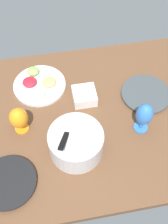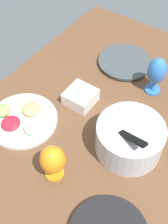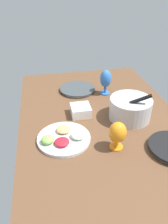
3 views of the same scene
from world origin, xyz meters
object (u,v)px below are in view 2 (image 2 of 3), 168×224
at_px(mixing_bowl, 130,138).
at_px(fruit_platter, 22,119).
at_px(hurricane_glass_blue, 157,72).
at_px(square_bowl_white, 81,96).
at_px(dinner_plate_left, 125,62).
at_px(hurricane_glass_orange, 53,160).

distance_m(mixing_bowl, fruit_platter, 0.47).
bearing_deg(fruit_platter, hurricane_glass_blue, 142.63).
bearing_deg(square_bowl_white, hurricane_glass_blue, 136.98).
xyz_separation_m(dinner_plate_left, hurricane_glass_blue, (0.09, 0.20, 0.11)).
xyz_separation_m(mixing_bowl, hurricane_glass_orange, (0.26, -0.17, 0.02)).
bearing_deg(fruit_platter, mixing_bowl, 107.90).
distance_m(dinner_plate_left, fruit_platter, 0.61).
bearing_deg(hurricane_glass_blue, fruit_platter, -37.37).
distance_m(mixing_bowl, hurricane_glass_orange, 0.31).
height_order(fruit_platter, hurricane_glass_blue, hurricane_glass_blue).
bearing_deg(hurricane_glass_orange, dinner_plate_left, -172.34).
bearing_deg(square_bowl_white, hurricane_glass_orange, 20.24).
height_order(dinner_plate_left, mixing_bowl, mixing_bowl).
height_order(dinner_plate_left, hurricane_glass_blue, hurricane_glass_blue).
relative_size(fruit_platter, hurricane_glass_blue, 1.56).
relative_size(dinner_plate_left, square_bowl_white, 2.19).
height_order(hurricane_glass_orange, square_bowl_white, hurricane_glass_orange).
bearing_deg(hurricane_glass_blue, dinner_plate_left, -113.96).
bearing_deg(fruit_platter, square_bowl_white, 149.71).
distance_m(hurricane_glass_blue, square_bowl_white, 0.36).
bearing_deg(hurricane_glass_blue, mixing_bowl, 10.38).
distance_m(mixing_bowl, square_bowl_white, 0.32).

